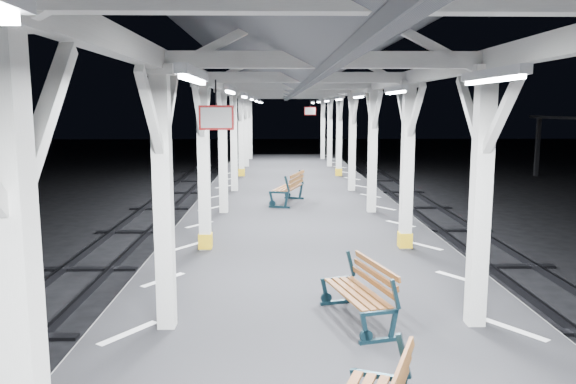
{
  "coord_description": "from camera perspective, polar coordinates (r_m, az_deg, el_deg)",
  "views": [
    {
      "loc": [
        -0.59,
        -8.94,
        3.81
      ],
      "look_at": [
        -0.36,
        1.72,
        2.2
      ],
      "focal_mm": 35.0,
      "sensor_mm": 36.0,
      "label": 1
    }
  ],
  "objects": [
    {
      "name": "canopy",
      "position": [
        8.98,
        2.6,
        13.4
      ],
      "size": [
        5.4,
        49.0,
        4.65
      ],
      "color": "silver",
      "rests_on": "platform"
    },
    {
      "name": "hazard_stripes_left",
      "position": [
        9.56,
        -12.56,
        -8.7
      ],
      "size": [
        1.0,
        48.0,
        0.01
      ],
      "primitive_type": "cube",
      "color": "silver",
      "rests_on": "platform"
    },
    {
      "name": "track_left",
      "position": [
        10.65,
        -26.32,
        -12.85
      ],
      "size": [
        2.2,
        60.0,
        0.16
      ],
      "color": "#2D2D33",
      "rests_on": "ground"
    },
    {
      "name": "bench_mid",
      "position": [
        7.57,
        7.64,
        -9.87
      ],
      "size": [
        0.89,
        1.55,
        0.79
      ],
      "rotation": [
        0.0,
        0.0,
        0.26
      ],
      "color": "#0F262F",
      "rests_on": "platform"
    },
    {
      "name": "ground",
      "position": [
        9.74,
        2.41,
        -14.45
      ],
      "size": [
        120.0,
        120.0,
        0.0
      ],
      "primitive_type": "plane",
      "color": "black",
      "rests_on": "ground"
    },
    {
      "name": "bench_far",
      "position": [
        16.52,
        0.25,
        0.52
      ],
      "size": [
        1.09,
        1.82,
        0.93
      ],
      "rotation": [
        0.0,
        0.0,
        -0.29
      ],
      "color": "#0F262F",
      "rests_on": "platform"
    },
    {
      "name": "hazard_stripes_right",
      "position": [
        9.85,
        16.97,
        -8.34
      ],
      "size": [
        1.0,
        48.0,
        0.01
      ],
      "primitive_type": "cube",
      "color": "silver",
      "rests_on": "platform"
    },
    {
      "name": "platform",
      "position": [
        9.55,
        2.42,
        -11.69
      ],
      "size": [
        6.0,
        50.0,
        1.0
      ],
      "primitive_type": "cube",
      "color": "black",
      "rests_on": "ground"
    }
  ]
}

